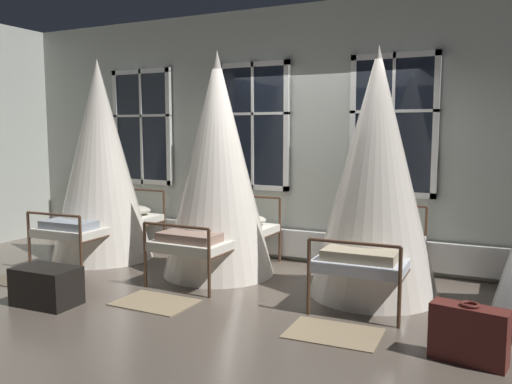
% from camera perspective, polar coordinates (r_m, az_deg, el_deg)
% --- Properties ---
extents(ground, '(21.06, 21.06, 0.00)m').
position_cam_1_polar(ground, '(6.15, 3.22, -10.00)').
color(ground, brown).
extents(back_wall_with_windows, '(9.98, 0.10, 3.42)m').
position_cam_1_polar(back_wall_with_windows, '(7.03, 7.12, 6.16)').
color(back_wall_with_windows, '#B2B7AD').
rests_on(back_wall_with_windows, ground).
extents(window_bank, '(6.80, 0.10, 2.63)m').
position_cam_1_polar(window_bank, '(6.95, 6.73, 0.81)').
color(window_bank, black).
rests_on(window_bank, ground).
extents(cot_first, '(1.37, 1.84, 2.74)m').
position_cam_1_polar(cot_first, '(7.54, -16.58, 3.07)').
color(cot_first, '#4C3323').
rests_on(cot_first, ground).
extents(cot_second, '(1.37, 1.84, 2.73)m').
position_cam_1_polar(cot_second, '(6.42, -4.16, 2.72)').
color(cot_second, '#4C3323').
rests_on(cot_second, ground).
extents(cot_third, '(1.37, 1.83, 2.65)m').
position_cam_1_polar(cot_third, '(5.68, 12.88, 1.70)').
color(cot_third, '#4C3323').
rests_on(cot_third, ground).
extents(rug_first, '(0.81, 0.58, 0.01)m').
position_cam_1_polar(rug_first, '(6.88, -23.95, -8.73)').
color(rug_first, brown).
rests_on(rug_first, ground).
extents(rug_second, '(0.81, 0.57, 0.01)m').
position_cam_1_polar(rug_second, '(5.61, -10.94, -11.71)').
color(rug_second, '#8E7A5B').
rests_on(rug_second, ground).
extents(rug_third, '(0.82, 0.59, 0.01)m').
position_cam_1_polar(rug_third, '(4.77, 8.44, -14.95)').
color(rug_third, '#8E7A5B').
rests_on(rug_third, ground).
extents(suitcase_dark, '(0.59, 0.30, 0.47)m').
position_cam_1_polar(suitcase_dark, '(4.42, 22.13, -14.12)').
color(suitcase_dark, '#5B231E').
rests_on(suitcase_dark, ground).
extents(travel_trunk, '(0.65, 0.42, 0.39)m').
position_cam_1_polar(travel_trunk, '(5.80, -21.82, -9.48)').
color(travel_trunk, black).
rests_on(travel_trunk, ground).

